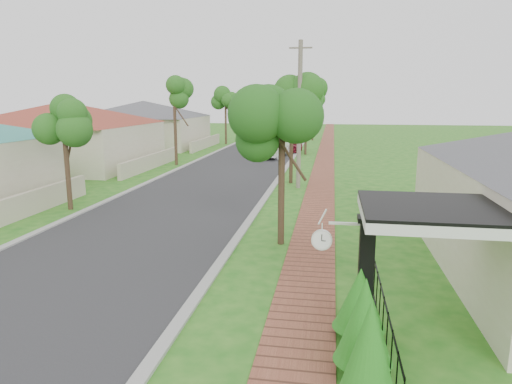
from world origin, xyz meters
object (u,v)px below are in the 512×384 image
Objects in this scene: porch_post at (365,283)px; near_tree at (282,132)px; parked_car_white at (273,148)px; utility_pole at (299,115)px; parked_car_red at (291,144)px; station_clock at (324,239)px.

porch_post is 0.53× the size of near_tree.
parked_car_white is 1.05× the size of near_tree.
near_tree is at bearing -89.01° from utility_pole.
near_tree reaches higher than parked_car_red.
parked_car_red is 4.31m from parked_car_white.
near_tree is 4.44× the size of station_clock.
station_clock is (3.57, -32.44, 1.25)m from parked_car_red.
utility_pole is at bearing 99.19° from porch_post.
parked_car_white is at bearing 103.24° from utility_pole.
near_tree reaches higher than parked_car_white.
near_tree is (2.09, -26.96, 3.05)m from parked_car_red.
utility_pole is (-2.52, 15.60, 2.82)m from porch_post.
utility_pole reaches higher than near_tree.
porch_post is 16.05m from utility_pole.
near_tree is 9.93m from utility_pole.
station_clock is at bearing -74.79° from near_tree.
parked_car_red is 0.83× the size of parked_car_white.
parked_car_red is at bearing 96.29° from station_clock.
near_tree is (3.20, -22.80, 2.94)m from parked_car_white.
station_clock is at bearing -83.85° from utility_pole.
near_tree is at bearing 105.21° from station_clock.
station_clock reaches higher than parked_car_white.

